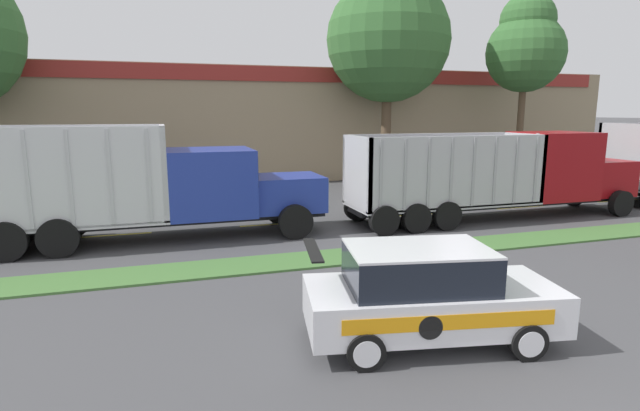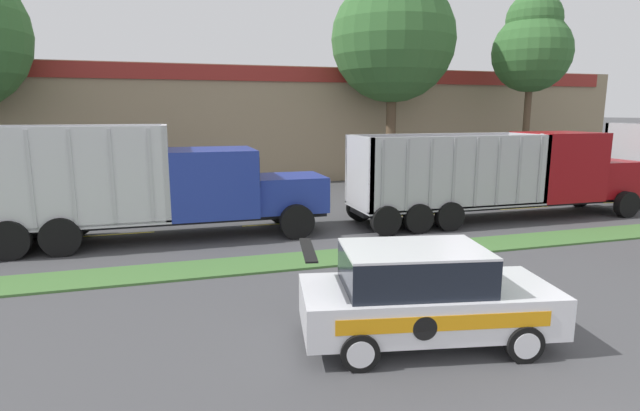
% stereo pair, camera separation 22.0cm
% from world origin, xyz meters
% --- Properties ---
extents(grass_verge, '(120.00, 1.51, 0.06)m').
position_xyz_m(grass_verge, '(0.00, 9.72, 0.03)').
color(grass_verge, '#477538').
rests_on(grass_verge, ground_plane).
extents(centre_line_3, '(2.40, 0.14, 0.01)m').
position_xyz_m(centre_line_3, '(-6.61, 14.47, 0.00)').
color(centre_line_3, yellow).
rests_on(centre_line_3, ground_plane).
extents(centre_line_4, '(2.40, 0.14, 0.01)m').
position_xyz_m(centre_line_4, '(-1.21, 14.47, 0.00)').
color(centre_line_4, yellow).
rests_on(centre_line_4, ground_plane).
extents(centre_line_5, '(2.40, 0.14, 0.01)m').
position_xyz_m(centre_line_5, '(4.19, 14.47, 0.00)').
color(centre_line_5, yellow).
rests_on(centre_line_5, ground_plane).
extents(centre_line_6, '(2.40, 0.14, 0.01)m').
position_xyz_m(centre_line_6, '(9.59, 14.47, 0.00)').
color(centre_line_6, yellow).
rests_on(centre_line_6, ground_plane).
extents(centre_line_7, '(2.40, 0.14, 0.01)m').
position_xyz_m(centre_line_7, '(14.99, 14.47, 0.00)').
color(centre_line_7, yellow).
rests_on(centre_line_7, ground_plane).
extents(dump_truck_mid, '(11.85, 2.65, 3.26)m').
position_xyz_m(dump_truck_mid, '(8.39, 12.93, 1.62)').
color(dump_truck_mid, black).
rests_on(dump_truck_mid, ground_plane).
extents(dump_truck_far_right, '(11.31, 2.79, 3.64)m').
position_xyz_m(dump_truck_far_right, '(-4.73, 13.42, 1.57)').
color(dump_truck_far_right, black).
rests_on(dump_truck_far_right, ground_plane).
extents(rally_car, '(4.66, 2.60, 1.78)m').
position_xyz_m(rally_car, '(-0.62, 4.42, 0.88)').
color(rally_car, white).
rests_on(rally_car, ground_plane).
extents(store_building_backdrop, '(40.33, 12.10, 6.54)m').
position_xyz_m(store_building_backdrop, '(3.89, 30.82, 3.27)').
color(store_building_backdrop, '#9E896B').
rests_on(store_building_backdrop, ground_plane).
extents(tree_behind_right, '(4.31, 4.31, 10.50)m').
position_xyz_m(tree_behind_right, '(14.79, 21.18, 7.67)').
color(tree_behind_right, brown).
rests_on(tree_behind_right, ground_plane).
extents(tree_behind_far_right, '(6.76, 6.76, 12.98)m').
position_xyz_m(tree_behind_far_right, '(7.23, 23.05, 8.58)').
color(tree_behind_far_right, brown).
rests_on(tree_behind_far_right, ground_plane).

